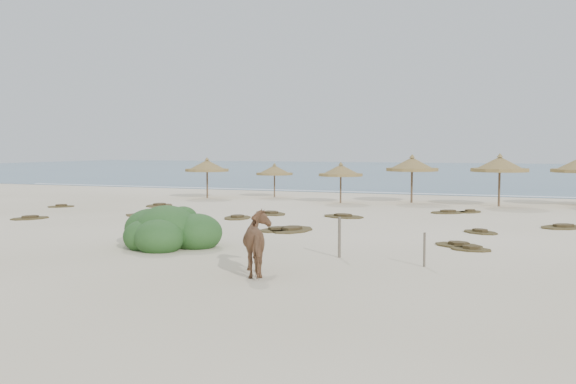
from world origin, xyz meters
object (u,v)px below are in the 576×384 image
(palapa_0, at_px, (207,166))
(bush, at_px, (168,231))
(horse, at_px, (260,243))
(palapa_1, at_px, (274,171))

(palapa_0, distance_m, bush, 21.96)
(bush, bearing_deg, palapa_0, 114.77)
(palapa_0, height_order, horse, palapa_0)
(horse, bearing_deg, bush, -65.15)
(palapa_0, height_order, palapa_1, palapa_0)
(palapa_1, distance_m, bush, 22.94)
(horse, height_order, bush, horse)
(horse, xyz_separation_m, bush, (-5.03, 3.31, -0.31))
(palapa_0, relative_size, palapa_1, 1.41)
(palapa_0, xyz_separation_m, horse, (14.21, -23.20, -1.33))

